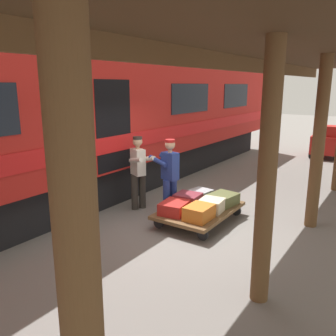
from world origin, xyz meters
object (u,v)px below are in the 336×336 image
Objects in this scene: suitcase_olive_duffel at (223,199)px; suitcase_orange_carryall at (199,213)px; baggage_tug at (327,142)px; train_car at (68,118)px; luggage_cart at (199,210)px; porter_in_overalls at (169,175)px; suitcase_cream_canvas at (212,205)px; suitcase_gray_aluminum at (200,195)px; porter_by_door at (139,170)px; suitcase_burgundy_valise at (188,200)px; suitcase_red_plastic at (174,208)px.

suitcase_olive_duffel is 1.08× the size of suitcase_orange_carryall.
suitcase_olive_duffel is 8.30m from baggage_tug.
luggage_cart is (-3.45, -0.43, -1.81)m from train_car.
porter_in_overalls reaches higher than luggage_cart.
suitcase_olive_duffel is at bearing -90.00° from suitcase_cream_canvas.
suitcase_gray_aluminum is at bearing 0.00° from suitcase_olive_duffel.
porter_by_door is at bearing 3.53° from luggage_cart.
porter_in_overalls reaches higher than suitcase_gray_aluminum.
train_car is at bearing 9.89° from porter_by_door.
suitcase_burgundy_valise is 0.78m from suitcase_orange_carryall.
suitcase_orange_carryall reaches higher than suitcase_cream_canvas.
suitcase_cream_canvas is 0.27× the size of porter_by_door.
train_car is at bearing -1.61° from suitcase_orange_carryall.
baggage_tug is at bearing -115.31° from train_car.
suitcase_cream_canvas is at bearing -173.49° from train_car.
train_car reaches higher than suitcase_cream_canvas.
suitcase_burgundy_valise reaches higher than suitcase_cream_canvas.
porter_by_door is (1.84, 0.63, 0.52)m from suitcase_olive_duffel.
baggage_tug reaches higher than suitcase_orange_carryall.
porter_by_door is (1.84, 0.10, 0.51)m from suitcase_cream_canvas.
baggage_tug is (-1.20, -8.27, 0.23)m from suitcase_gray_aluminum.
suitcase_burgundy_valise is at bearing -90.00° from suitcase_red_plastic.
porter_by_door is at bearing 26.30° from suitcase_gray_aluminum.
baggage_tug is at bearing -97.31° from suitcase_red_plastic.
luggage_cart is 1.14× the size of porter_in_overalls.
train_car reaches higher than suitcase_red_plastic.
suitcase_olive_duffel is (-3.74, -0.96, -1.65)m from train_car.
suitcase_burgundy_valise is 1.06× the size of suitcase_gray_aluminum.
suitcase_red_plastic is at bearing 61.78° from luggage_cart.
luggage_cart is 0.63m from suitcase_red_plastic.
suitcase_red_plastic is at bearing 90.00° from suitcase_gray_aluminum.
suitcase_cream_canvas is at bearing -179.16° from porter_in_overalls.
porter_by_door is (1.56, 0.10, 0.68)m from luggage_cart.
suitcase_orange_carryall is 1.18× the size of suitcase_gray_aluminum.
suitcase_gray_aluminum is (0.00, -1.06, -0.01)m from suitcase_red_plastic.
suitcase_cream_canvas is (0.00, 0.53, 0.01)m from suitcase_olive_duffel.
luggage_cart is 0.62m from suitcase_olive_duffel.
suitcase_red_plastic is at bearing 0.00° from suitcase_orange_carryall.
suitcase_olive_duffel is at bearing -90.00° from suitcase_orange_carryall.
porter_in_overalls reaches higher than suitcase_burgundy_valise.
luggage_cart is at bearing -118.22° from suitcase_red_plastic.
train_car reaches higher than suitcase_burgundy_valise.
porter_in_overalls is (0.47, 0.02, 0.50)m from suitcase_burgundy_valise.
luggage_cart is 1.14× the size of porter_by_door.
suitcase_cream_canvas is at bearing -90.00° from suitcase_orange_carryall.
porter_by_door is (0.80, 0.08, 0.00)m from porter_in_overalls.
train_car is at bearing 16.84° from suitcase_gray_aluminum.
porter_in_overalls and porter_by_door have the same top height.
suitcase_cream_canvas is at bearing 85.93° from baggage_tug.
suitcase_burgundy_valise reaches higher than suitcase_red_plastic.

